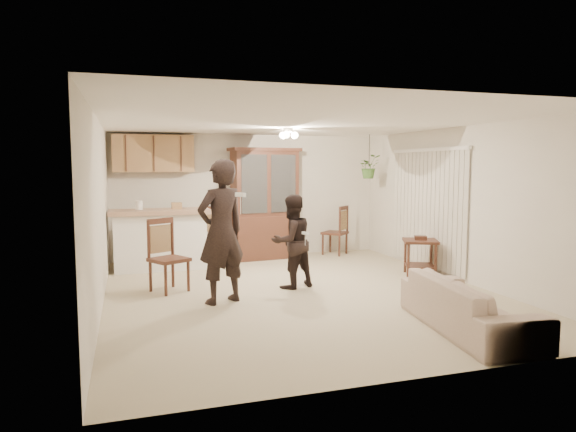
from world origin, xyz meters
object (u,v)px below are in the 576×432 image
object	(u,v)px
chair_hutch_right	(335,241)
sofa	(468,299)
chair_bar	(169,271)
child	(292,244)
side_table	(420,257)
china_hutch	(265,204)
adult	(221,238)
chair_hutch_left	(212,246)

from	to	relation	value
chair_hutch_right	sofa	bearing A→B (deg)	41.14
chair_bar	child	bearing A→B (deg)	-39.66
sofa	chair_hutch_right	world-z (taller)	chair_hutch_right
chair_bar	chair_hutch_right	world-z (taller)	chair_bar
child	side_table	size ratio (longest dim) A/B	1.83
chair_bar	china_hutch	bearing A→B (deg)	17.54
side_table	chair_hutch_right	bearing A→B (deg)	103.93
china_hutch	chair_hutch_right	world-z (taller)	china_hutch
sofa	chair_bar	bearing A→B (deg)	54.52
adult	china_hutch	size ratio (longest dim) A/B	0.81
chair_bar	chair_hutch_left	bearing A→B (deg)	36.59
sofa	chair_hutch_left	world-z (taller)	chair_hutch_left
child	china_hutch	world-z (taller)	china_hutch
chair_hutch_left	chair_hutch_right	world-z (taller)	chair_hutch_left
china_hutch	chair_bar	world-z (taller)	china_hutch
child	china_hutch	bearing A→B (deg)	-114.65
side_table	chair_bar	bearing A→B (deg)	178.34
chair_bar	chair_hutch_left	size ratio (longest dim) A/B	1.02
adult	chair_hutch_left	size ratio (longest dim) A/B	1.69
adult	chair_hutch_right	distance (m)	4.34
child	side_table	distance (m)	2.40
side_table	chair_hutch_right	xyz separation A→B (m)	(-0.59, 2.37, -0.03)
sofa	chair_hutch_left	xyz separation A→B (m)	(-2.09, 5.17, -0.07)
adult	chair_hutch_left	distance (m)	3.23
adult	chair_bar	size ratio (longest dim) A/B	1.66
chair_hutch_left	chair_hutch_right	size ratio (longest dim) A/B	1.03
china_hutch	side_table	world-z (taller)	china_hutch
sofa	chair_bar	xyz separation A→B (m)	(-3.10, 2.88, -0.06)
sofa	side_table	size ratio (longest dim) A/B	2.54
sofa	chair_hutch_right	size ratio (longest dim) A/B	1.81
adult	child	size ratio (longest dim) A/B	1.33
adult	china_hutch	xyz separation A→B (m)	(1.43, 3.11, 0.20)
chair_hutch_left	chair_hutch_right	bearing A→B (deg)	10.82
child	chair_hutch_left	size ratio (longest dim) A/B	1.27
child	china_hutch	distance (m)	2.61
chair_bar	chair_hutch_right	size ratio (longest dim) A/B	1.05
side_table	chair_hutch_left	xyz separation A→B (m)	(-3.18, 2.42, -0.02)
sofa	chair_hutch_right	xyz separation A→B (m)	(0.50, 5.13, -0.07)
sofa	adult	size ratio (longest dim) A/B	1.04
adult	side_table	distance (m)	3.67
child	chair_hutch_right	xyz separation A→B (m)	(1.78, 2.56, -0.38)
chair_hutch_right	chair_hutch_left	bearing A→B (deg)	-44.35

